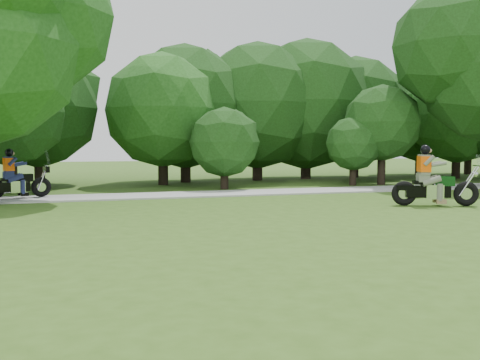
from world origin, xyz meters
TOP-DOWN VIEW (x-y plane):
  - ground at (0.00, 0.00)m, footprint 100.00×100.00m
  - walkway at (0.00, 8.00)m, footprint 60.00×2.20m
  - tree_line at (0.14, 15.02)m, footprint 40.99×12.07m
  - chopper_motorcycle at (3.08, 2.20)m, footprint 2.64×1.45m
  - touring_motorcycle at (-9.69, 8.16)m, footprint 2.24×1.18m

SIDE VIEW (x-z plane):
  - ground at x=0.00m, z-range 0.00..0.00m
  - walkway at x=0.00m, z-range 0.00..0.06m
  - touring_motorcycle at x=-9.69m, z-range -0.18..1.57m
  - chopper_motorcycle at x=3.08m, z-range -0.26..1.69m
  - tree_line at x=0.14m, z-range -0.19..7.66m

